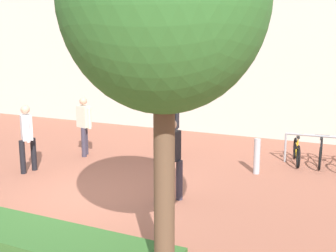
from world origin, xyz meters
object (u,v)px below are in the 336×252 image
at_px(person_shirt_white, 27,134).
at_px(person_suited_navy, 172,154).
at_px(bollard_steel, 257,156).
at_px(person_suited_dark, 172,123).
at_px(person_shirt_blue, 84,122).

distance_m(person_shirt_white, person_suited_navy, 4.13).
bearing_deg(bollard_steel, person_shirt_white, -156.25).
relative_size(person_suited_dark, person_suited_navy, 1.00).
height_order(bollard_steel, person_suited_navy, person_suited_navy).
height_order(person_shirt_white, person_suited_dark, same).
height_order(bollard_steel, person_shirt_blue, person_shirt_blue).
relative_size(person_shirt_white, person_suited_dark, 1.00).
bearing_deg(person_shirt_blue, person_suited_navy, -29.65).
distance_m(bollard_steel, person_suited_navy, 2.87).
xyz_separation_m(person_suited_dark, person_suited_navy, (1.47, -3.23, 0.00)).
distance_m(bollard_steel, person_shirt_white, 5.82).
distance_m(person_suited_dark, person_suited_navy, 3.55).
xyz_separation_m(person_shirt_white, person_suited_dark, (2.65, 3.00, 0.00)).
bearing_deg(person_shirt_white, person_shirt_blue, 80.16).
bearing_deg(bollard_steel, person_suited_navy, -114.66).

